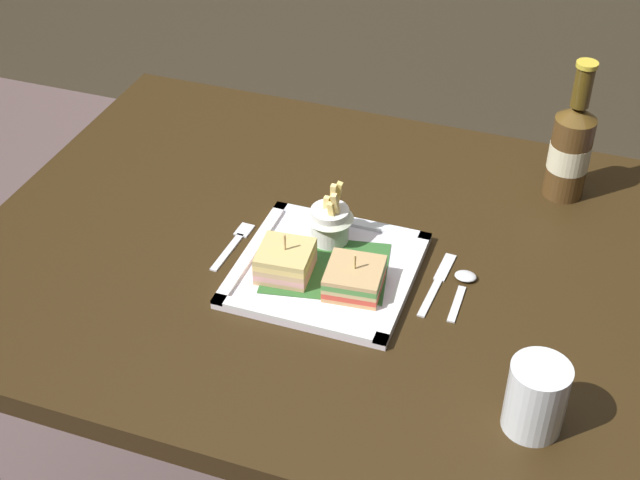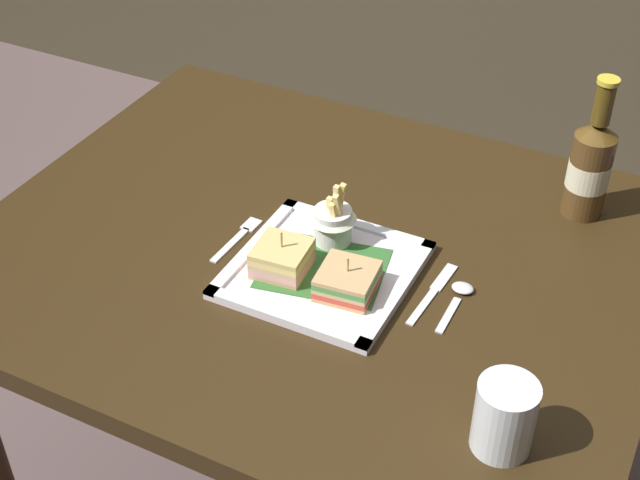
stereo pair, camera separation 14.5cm
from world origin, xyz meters
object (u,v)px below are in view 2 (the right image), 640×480
object	(u,v)px
fries_cup	(333,219)
knife	(434,291)
sandwich_half_right	(347,281)
water_glass	(504,421)
dining_table	(317,297)
spoon	(459,296)
beer_bottle	(590,165)
sandwich_half_left	(282,258)
fork	(239,236)
square_plate	(323,270)

from	to	relation	value
fries_cup	knife	distance (m)	0.20
sandwich_half_right	water_glass	bearing A→B (deg)	-29.97
dining_table	spoon	bearing A→B (deg)	-4.21
sandwich_half_right	beer_bottle	xyz separation A→B (m)	(0.27, 0.39, 0.07)
water_glass	spoon	world-z (taller)	water_glass
knife	sandwich_half_right	bearing A→B (deg)	-149.11
fries_cup	beer_bottle	xyz separation A→B (m)	(0.35, 0.28, 0.04)
sandwich_half_left	fork	xyz separation A→B (m)	(-0.11, 0.06, -0.03)
fork	spoon	world-z (taller)	spoon
knife	spoon	distance (m)	0.04
sandwich_half_left	spoon	distance (m)	0.28
fries_cup	water_glass	bearing A→B (deg)	-36.41
square_plate	fries_cup	world-z (taller)	fries_cup
square_plate	water_glass	bearing A→B (deg)	-29.88
fries_cup	knife	xyz separation A→B (m)	(0.19, -0.03, -0.05)
fork	knife	xyz separation A→B (m)	(0.34, 0.02, 0.00)
sandwich_half_right	water_glass	distance (m)	0.35
sandwich_half_right	fork	xyz separation A→B (m)	(-0.23, 0.06, -0.03)
dining_table	water_glass	world-z (taller)	water_glass
dining_table	beer_bottle	distance (m)	0.52
sandwich_half_left	spoon	size ratio (longest dim) A/B	0.76
spoon	sandwich_half_left	bearing A→B (deg)	-164.91
dining_table	fries_cup	bearing A→B (deg)	28.19
sandwich_half_right	knife	world-z (taller)	sandwich_half_right
fries_cup	water_glass	world-z (taller)	fries_cup
square_plate	sandwich_half_right	distance (m)	0.07
fork	beer_bottle	bearing A→B (deg)	33.65
knife	beer_bottle	bearing A→B (deg)	64.25
dining_table	beer_bottle	xyz separation A→B (m)	(0.37, 0.29, 0.21)
dining_table	fork	world-z (taller)	fork
fork	sandwich_half_left	bearing A→B (deg)	-25.98
fries_cup	beer_bottle	distance (m)	0.45
fries_cup	spoon	distance (m)	0.24
sandwich_half_left	sandwich_half_right	bearing A→B (deg)	0.00
beer_bottle	water_glass	xyz separation A→B (m)	(0.03, -0.56, -0.05)
sandwich_half_left	water_glass	bearing A→B (deg)	-22.71
square_plate	spoon	distance (m)	0.22
sandwich_half_left	fork	distance (m)	0.13
fork	fries_cup	bearing A→B (deg)	18.03
sandwich_half_right	fries_cup	size ratio (longest dim) A/B	0.84
fries_cup	sandwich_half_right	bearing A→B (deg)	-54.06
fries_cup	water_glass	size ratio (longest dim) A/B	1.07
water_glass	spoon	size ratio (longest dim) A/B	0.91
square_plate	fork	xyz separation A→B (m)	(-0.17, 0.02, -0.00)
sandwich_half_left	sandwich_half_right	xyz separation A→B (m)	(0.11, 0.00, -0.00)
sandwich_half_left	sandwich_half_right	size ratio (longest dim) A/B	0.94
dining_table	fork	distance (m)	0.18
dining_table	sandwich_half_right	xyz separation A→B (m)	(0.10, -0.09, 0.14)
square_plate	dining_table	bearing A→B (deg)	125.19
water_glass	knife	size ratio (longest dim) A/B	0.65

